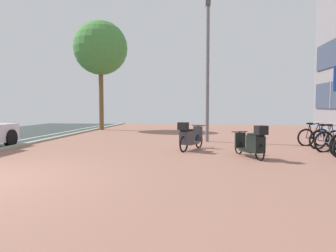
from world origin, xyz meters
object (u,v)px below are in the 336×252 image
(bicycle_rack_05, at_px, (326,139))
(bicycle_rack_04, at_px, (333,141))
(bicycle_rack_06, at_px, (314,137))
(scooter_mid, at_px, (253,143))
(scooter_near, at_px, (189,137))
(street_tree, at_px, (101,48))
(lamp_post, at_px, (208,64))

(bicycle_rack_05, bearing_deg, bicycle_rack_04, -95.27)
(bicycle_rack_04, relative_size, bicycle_rack_05, 1.04)
(bicycle_rack_06, xyz_separation_m, scooter_mid, (-2.70, -3.15, 0.11))
(bicycle_rack_06, bearing_deg, scooter_mid, -130.62)
(scooter_near, bearing_deg, bicycle_rack_05, 11.39)
(scooter_near, bearing_deg, bicycle_rack_04, 1.83)
(bicycle_rack_05, relative_size, bicycle_rack_06, 1.02)
(bicycle_rack_06, distance_m, scooter_near, 4.87)
(bicycle_rack_06, relative_size, scooter_mid, 0.78)
(scooter_mid, distance_m, street_tree, 13.45)
(bicycle_rack_04, relative_size, bicycle_rack_06, 1.06)
(scooter_mid, xyz_separation_m, street_tree, (-7.73, 10.00, 4.62))
(bicycle_rack_05, relative_size, scooter_near, 0.80)
(bicycle_rack_06, bearing_deg, lamp_post, 166.53)
(bicycle_rack_06, distance_m, lamp_post, 4.95)
(bicycle_rack_05, bearing_deg, lamp_post, 156.87)
(bicycle_rack_04, height_order, bicycle_rack_06, bicycle_rack_04)
(street_tree, bearing_deg, bicycle_rack_04, -38.83)
(scooter_near, relative_size, scooter_mid, 1.00)
(bicycle_rack_06, distance_m, scooter_mid, 4.15)
(lamp_post, bearing_deg, scooter_mid, -73.34)
(bicycle_rack_05, relative_size, scooter_mid, 0.80)
(bicycle_rack_04, relative_size, lamp_post, 0.23)
(scooter_mid, distance_m, lamp_post, 5.08)
(bicycle_rack_04, distance_m, street_tree, 14.27)
(scooter_mid, bearing_deg, bicycle_rack_06, 49.38)
(bicycle_rack_05, xyz_separation_m, lamp_post, (-4.06, 1.74, 2.86))
(scooter_near, relative_size, street_tree, 0.24)
(lamp_post, xyz_separation_m, street_tree, (-6.50, 5.91, 1.86))
(bicycle_rack_04, relative_size, scooter_mid, 0.83)
(bicycle_rack_05, relative_size, street_tree, 0.19)
(bicycle_rack_04, distance_m, lamp_post, 5.52)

